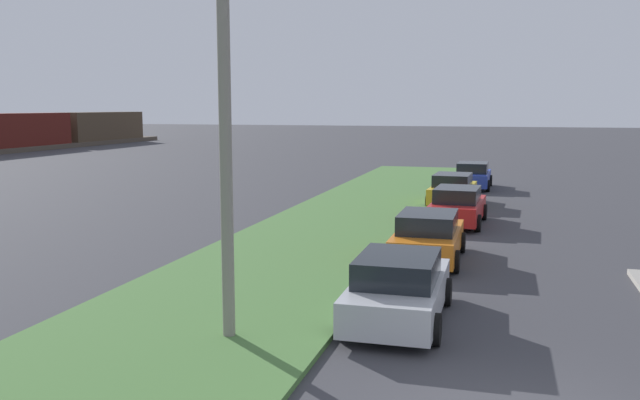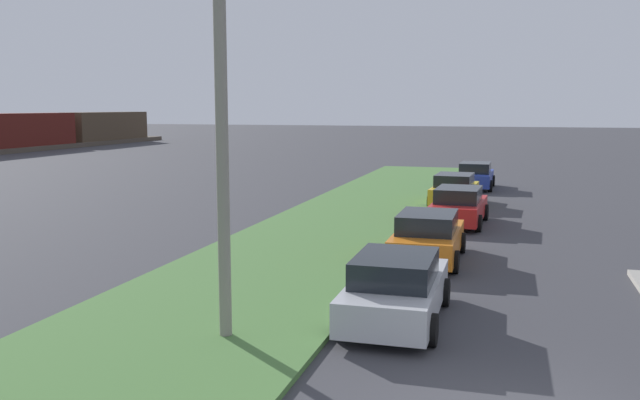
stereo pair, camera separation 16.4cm
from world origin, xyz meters
The scene contains 7 objects.
grass_median centered at (10.00, 6.53, 0.06)m, with size 60.00×6.00×0.12m, color #477238.
parked_car_silver centered at (4.28, 2.48, 0.72)m, with size 4.32×2.06×1.47m.
parked_car_orange centered at (10.10, 2.55, 0.72)m, with size 4.31×2.04×1.47m.
parked_car_red centered at (16.61, 2.18, 0.72)m, with size 4.38×2.17×1.47m.
parked_car_yellow centered at (21.85, 2.79, 0.72)m, with size 4.38×2.17×1.47m.
parked_car_blue centered at (28.60, 2.25, 0.72)m, with size 4.33×2.07×1.47m.
streetlight centered at (2.10, 5.11, 4.39)m, with size 0.75×2.86×7.50m.
Camera 1 is at (-9.37, 0.33, 4.53)m, focal length 37.34 mm.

